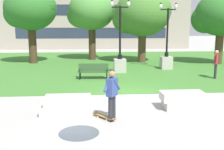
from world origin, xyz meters
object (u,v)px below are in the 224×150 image
at_px(park_bench_far_left, 93,70).
at_px(lamp_post_left, 166,56).
at_px(skateboard, 104,116).
at_px(person_bystander_near_lawn, 216,63).
at_px(concrete_block_center, 67,105).
at_px(person_skateboarder, 112,93).
at_px(lamp_post_right, 120,58).
at_px(concrete_block_left, 185,100).

bearing_deg(park_bench_far_left, lamp_post_left, 31.74).
bearing_deg(skateboard, person_bystander_near_lawn, 42.73).
bearing_deg(skateboard, lamp_post_left, 63.78).
xyz_separation_m(concrete_block_center, lamp_post_left, (6.39, 9.56, 0.69)).
relative_size(park_bench_far_left, lamp_post_left, 0.38).
bearing_deg(concrete_block_center, person_skateboarder, -28.45).
height_order(concrete_block_center, lamp_post_right, lamp_post_right).
height_order(concrete_block_left, skateboard, concrete_block_left).
height_order(person_skateboarder, skateboard, person_skateboarder).
bearing_deg(person_bystander_near_lawn, person_skateboarder, -135.44).
bearing_deg(concrete_block_center, lamp_post_left, 56.27).
xyz_separation_m(park_bench_far_left, person_bystander_near_lawn, (7.35, -0.44, 0.45)).
bearing_deg(lamp_post_right, skateboard, -99.25).
xyz_separation_m(concrete_block_left, lamp_post_left, (1.88, 9.29, 0.69)).
relative_size(concrete_block_left, lamp_post_right, 0.39).
bearing_deg(concrete_block_left, concrete_block_center, -176.56).
relative_size(concrete_block_center, concrete_block_left, 0.94).
distance_m(concrete_block_center, park_bench_far_left, 6.32).
height_order(concrete_block_left, person_skateboarder, person_skateboarder).
height_order(concrete_block_center, skateboard, concrete_block_center).
height_order(lamp_post_left, person_bystander_near_lawn, lamp_post_left).
xyz_separation_m(skateboard, lamp_post_left, (5.05, 10.25, 0.91)).
bearing_deg(lamp_post_left, person_skateboarder, -114.69).
bearing_deg(concrete_block_center, lamp_post_right, 71.46).
distance_m(person_skateboarder, lamp_post_left, 11.48).
height_order(concrete_block_left, lamp_post_right, lamp_post_right).
distance_m(concrete_block_left, person_bystander_near_lawn, 6.77).
relative_size(skateboard, lamp_post_left, 0.19).
distance_m(concrete_block_left, person_skateboarder, 3.20).
height_order(concrete_block_left, park_bench_far_left, park_bench_far_left).
xyz_separation_m(person_skateboarder, person_bystander_near_lawn, (6.76, 6.66, 0.01)).
bearing_deg(park_bench_far_left, concrete_block_center, -99.13).
relative_size(concrete_block_left, park_bench_far_left, 1.05).
bearing_deg(park_bench_far_left, concrete_block_left, -59.54).
xyz_separation_m(concrete_block_left, skateboard, (-3.17, -0.95, -0.22)).
relative_size(concrete_block_center, lamp_post_left, 0.38).
relative_size(lamp_post_left, lamp_post_right, 0.99).
relative_size(lamp_post_right, person_bystander_near_lawn, 2.83).
xyz_separation_m(concrete_block_center, person_skateboarder, (1.59, -0.86, 0.66)).
bearing_deg(lamp_post_left, lamp_post_right, -162.18).
bearing_deg(person_bystander_near_lawn, concrete_block_left, -124.85).
height_order(person_skateboarder, lamp_post_right, lamp_post_right).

